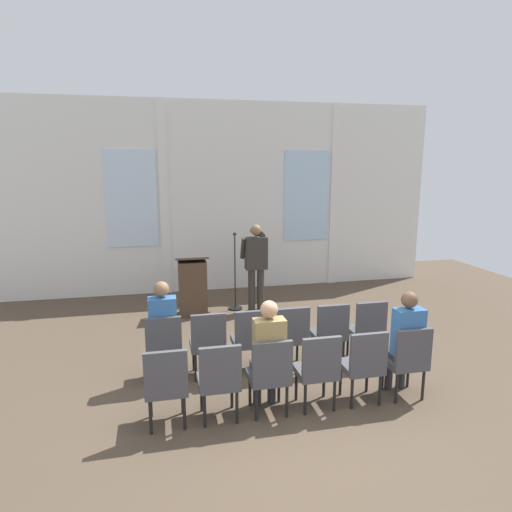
# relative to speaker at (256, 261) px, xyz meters

# --- Properties ---
(ground_plane) EXTENTS (14.61, 14.61, 0.00)m
(ground_plane) POSITION_rel_speaker_xyz_m (-0.39, -3.90, -1.00)
(ground_plane) COLOR brown
(rear_partition) EXTENTS (9.85, 0.14, 4.21)m
(rear_partition) POSITION_rel_speaker_xyz_m (-0.37, 1.71, 1.11)
(rear_partition) COLOR silver
(rear_partition) RESTS_ON ground
(speaker) EXTENTS (0.52, 0.69, 1.71)m
(speaker) POSITION_rel_speaker_xyz_m (0.00, 0.00, 0.00)
(speaker) COLOR #332D28
(speaker) RESTS_ON ground
(mic_stand) EXTENTS (0.28, 0.28, 1.55)m
(mic_stand) POSITION_rel_speaker_xyz_m (-0.39, 0.15, -0.66)
(mic_stand) COLOR black
(mic_stand) RESTS_ON ground
(lectern) EXTENTS (0.60, 0.48, 1.16)m
(lectern) POSITION_rel_speaker_xyz_m (-1.24, 0.02, -0.44)
(lectern) COLOR #4C3828
(lectern) RESTS_ON ground
(chair_r0_c0) EXTENTS (0.46, 0.44, 0.94)m
(chair_r0_c0) POSITION_rel_speaker_xyz_m (-1.84, -2.67, -0.46)
(chair_r0_c0) COLOR black
(chair_r0_c0) RESTS_ON ground
(audience_r0_c0) EXTENTS (0.36, 0.39, 1.37)m
(audience_r0_c0) POSITION_rel_speaker_xyz_m (-1.84, -2.59, -0.24)
(audience_r0_c0) COLOR #2D2D33
(audience_r0_c0) RESTS_ON ground
(chair_r0_c1) EXTENTS (0.46, 0.44, 0.94)m
(chair_r0_c1) POSITION_rel_speaker_xyz_m (-1.26, -2.67, -0.46)
(chair_r0_c1) COLOR black
(chair_r0_c1) RESTS_ON ground
(chair_r0_c2) EXTENTS (0.46, 0.44, 0.94)m
(chair_r0_c2) POSITION_rel_speaker_xyz_m (-0.68, -2.67, -0.46)
(chair_r0_c2) COLOR black
(chair_r0_c2) RESTS_ON ground
(chair_r0_c3) EXTENTS (0.46, 0.44, 0.94)m
(chair_r0_c3) POSITION_rel_speaker_xyz_m (-0.10, -2.67, -0.46)
(chair_r0_c3) COLOR black
(chair_r0_c3) RESTS_ON ground
(chair_r0_c4) EXTENTS (0.46, 0.44, 0.94)m
(chair_r0_c4) POSITION_rel_speaker_xyz_m (0.48, -2.67, -0.46)
(chair_r0_c4) COLOR black
(chair_r0_c4) RESTS_ON ground
(chair_r0_c5) EXTENTS (0.46, 0.44, 0.94)m
(chair_r0_c5) POSITION_rel_speaker_xyz_m (1.06, -2.67, -0.46)
(chair_r0_c5) COLOR black
(chair_r0_c5) RESTS_ON ground
(chair_r1_c0) EXTENTS (0.46, 0.44, 0.94)m
(chair_r1_c0) POSITION_rel_speaker_xyz_m (-1.84, -3.75, -0.46)
(chair_r1_c0) COLOR black
(chair_r1_c0) RESTS_ON ground
(chair_r1_c1) EXTENTS (0.46, 0.44, 0.94)m
(chair_r1_c1) POSITION_rel_speaker_xyz_m (-1.26, -3.75, -0.46)
(chair_r1_c1) COLOR black
(chair_r1_c1) RESTS_ON ground
(chair_r1_c2) EXTENTS (0.46, 0.44, 0.94)m
(chair_r1_c2) POSITION_rel_speaker_xyz_m (-0.68, -3.75, -0.46)
(chair_r1_c2) COLOR black
(chair_r1_c2) RESTS_ON ground
(audience_r1_c2) EXTENTS (0.36, 0.39, 1.36)m
(audience_r1_c2) POSITION_rel_speaker_xyz_m (-0.68, -3.67, -0.24)
(audience_r1_c2) COLOR #2D2D33
(audience_r1_c2) RESTS_ON ground
(chair_r1_c3) EXTENTS (0.46, 0.44, 0.94)m
(chair_r1_c3) POSITION_rel_speaker_xyz_m (-0.10, -3.75, -0.46)
(chair_r1_c3) COLOR black
(chair_r1_c3) RESTS_ON ground
(chair_r1_c4) EXTENTS (0.46, 0.44, 0.94)m
(chair_r1_c4) POSITION_rel_speaker_xyz_m (0.48, -3.75, -0.46)
(chair_r1_c4) COLOR black
(chair_r1_c4) RESTS_ON ground
(chair_r1_c5) EXTENTS (0.46, 0.44, 0.94)m
(chair_r1_c5) POSITION_rel_speaker_xyz_m (1.06, -3.75, -0.46)
(chair_r1_c5) COLOR black
(chair_r1_c5) RESTS_ON ground
(audience_r1_c5) EXTENTS (0.36, 0.39, 1.36)m
(audience_r1_c5) POSITION_rel_speaker_xyz_m (1.06, -3.67, -0.24)
(audience_r1_c5) COLOR #2D2D33
(audience_r1_c5) RESTS_ON ground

